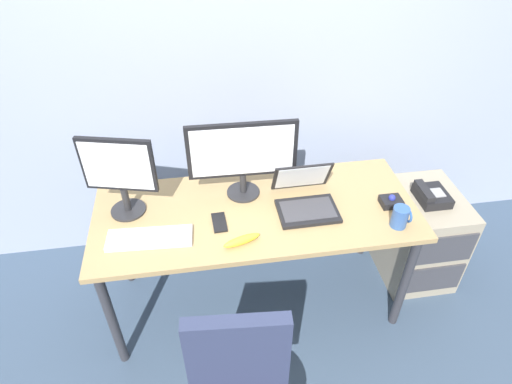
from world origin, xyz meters
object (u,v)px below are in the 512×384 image
(monitor_main, at_px, (242,154))
(banana, at_px, (242,240))
(file_cabinet, at_px, (418,235))
(keyboard, at_px, (150,238))
(laptop, at_px, (305,198))
(cell_phone, at_px, (219,222))
(desk_phone, at_px, (431,195))
(trackball_mouse, at_px, (391,201))
(monitor_side, at_px, (119,172))
(coffee_mug, at_px, (400,217))

(monitor_main, distance_m, banana, 0.45)
(file_cabinet, distance_m, banana, 1.29)
(file_cabinet, xyz_separation_m, keyboard, (-1.60, -0.24, 0.45))
(file_cabinet, xyz_separation_m, laptop, (-0.80, -0.11, 0.49))
(monitor_main, bearing_deg, keyboard, -149.93)
(keyboard, height_order, cell_phone, keyboard)
(desk_phone, xyz_separation_m, cell_phone, (-1.25, -0.16, 0.11))
(trackball_mouse, distance_m, banana, 0.84)
(monitor_main, bearing_deg, laptop, -26.51)
(file_cabinet, bearing_deg, keyboard, -171.45)
(monitor_main, relative_size, trackball_mouse, 5.19)
(desk_phone, relative_size, monitor_side, 0.45)
(keyboard, height_order, banana, banana)
(desk_phone, distance_m, laptop, 0.81)
(trackball_mouse, height_order, coffee_mug, coffee_mug)
(file_cabinet, bearing_deg, monitor_side, -179.69)
(laptop, xyz_separation_m, cell_phone, (-0.46, -0.07, -0.05))
(monitor_main, distance_m, monitor_side, 0.62)
(desk_phone, xyz_separation_m, monitor_side, (-1.71, 0.01, 0.36))
(coffee_mug, bearing_deg, desk_phone, 41.15)
(keyboard, bearing_deg, file_cabinet, 8.55)
(trackball_mouse, xyz_separation_m, cell_phone, (-0.91, -0.00, -0.02))
(file_cabinet, bearing_deg, banana, -163.99)
(keyboard, bearing_deg, banana, -11.96)
(monitor_side, distance_m, laptop, 0.95)
(file_cabinet, distance_m, keyboard, 1.68)
(cell_phone, bearing_deg, keyboard, -171.56)
(file_cabinet, xyz_separation_m, monitor_side, (-1.72, -0.01, 0.69))
(monitor_side, bearing_deg, monitor_main, 5.20)
(file_cabinet, distance_m, desk_phone, 0.34)
(keyboard, bearing_deg, coffee_mug, -4.13)
(monitor_side, xyz_separation_m, laptop, (0.92, -0.10, -0.20))
(monitor_side, distance_m, banana, 0.68)
(desk_phone, relative_size, trackball_mouse, 1.82)
(monitor_main, relative_size, laptop, 1.78)
(monitor_side, height_order, keyboard, monitor_side)
(monitor_side, distance_m, cell_phone, 0.55)
(laptop, bearing_deg, desk_phone, 6.62)
(coffee_mug, bearing_deg, file_cabinet, 41.96)
(banana, bearing_deg, coffee_mug, 0.27)
(laptop, relative_size, cell_phone, 2.26)
(monitor_main, xyz_separation_m, banana, (-0.06, -0.38, -0.24))
(monitor_side, relative_size, trackball_mouse, 4.01)
(monitor_main, xyz_separation_m, keyboard, (-0.50, -0.29, -0.24))
(cell_phone, bearing_deg, desk_phone, 4.80)
(coffee_mug, bearing_deg, banana, -179.73)
(laptop, bearing_deg, trackball_mouse, -7.86)
(file_cabinet, bearing_deg, laptop, -172.28)
(trackball_mouse, distance_m, coffee_mug, 0.16)
(coffee_mug, height_order, cell_phone, coffee_mug)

